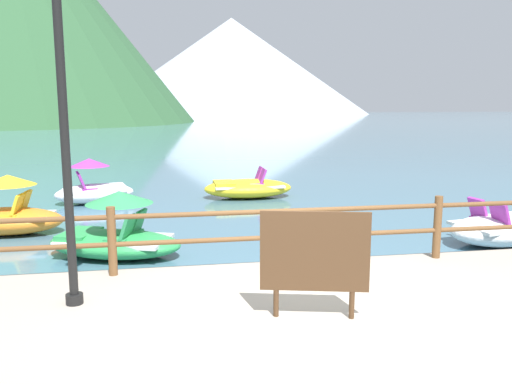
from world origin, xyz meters
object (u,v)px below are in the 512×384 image
Objects in this scene: pedal_boat_0 at (501,229)px; pedal_boat_1 at (248,188)px; pedal_boat_2 at (94,188)px; sign_board at (315,253)px; pedal_boat_3 at (115,236)px; pedal_boat_4 at (5,215)px; lamp_post at (61,71)px.

pedal_boat_0 is 7.19m from pedal_boat_1.
sign_board is at bearing -70.02° from pedal_boat_2.
pedal_boat_3 is at bearing -120.79° from pedal_boat_1.
pedal_boat_3 is at bearing 176.52° from pedal_boat_0.
pedal_boat_4 reaches higher than pedal_boat_2.
pedal_boat_0 is 1.04× the size of pedal_boat_2.
pedal_boat_2 is 5.48m from pedal_boat_3.
pedal_boat_2 is 0.85× the size of pedal_boat_3.
lamp_post is at bearing 161.79° from sign_board.
sign_board is 0.48× the size of pedal_boat_4.
lamp_post reaches higher than sign_board.
pedal_boat_0 is 7.33m from pedal_boat_3.
lamp_post is at bearing -67.49° from pedal_boat_4.
pedal_boat_1 is 0.94× the size of pedal_boat_3.
pedal_boat_3 reaches higher than pedal_boat_1.
pedal_boat_1 is 1.11× the size of pedal_boat_2.
pedal_boat_2 is (-3.47, 9.55, -0.72)m from sign_board.
lamp_post is 1.65× the size of pedal_boat_3.
lamp_post is at bearing -159.22° from pedal_boat_0.
pedal_boat_2 is at bearing 100.54° from pedal_boat_3.
sign_board is at bearing -18.21° from lamp_post.
pedal_boat_4 is (-2.41, 2.09, 0.03)m from pedal_boat_3.
pedal_boat_1 is at bearing 85.24° from sign_board.
lamp_post reaches higher than pedal_boat_3.
pedal_boat_3 is (-3.27, -5.49, 0.10)m from pedal_boat_1.
pedal_boat_2 reaches higher than pedal_boat_0.
pedal_boat_1 is 4.28m from pedal_boat_2.
sign_board is 6.17m from pedal_boat_0.
pedal_boat_4 is at bearing 112.51° from lamp_post.
pedal_boat_4 is at bearing -149.10° from pedal_boat_1.
pedal_boat_1 is 6.40m from pedal_boat_3.
pedal_boat_2 is at bearing -178.59° from pedal_boat_1.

